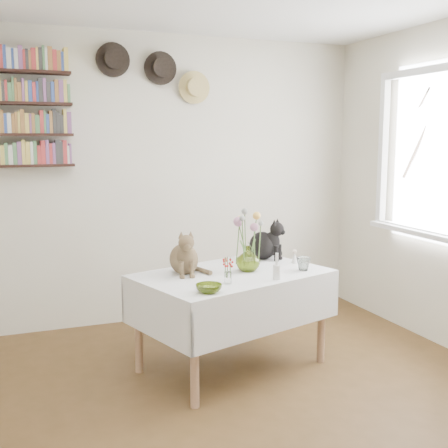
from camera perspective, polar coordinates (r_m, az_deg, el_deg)
name	(u,v)px	position (r m, az deg, el deg)	size (l,w,h in m)	color
room	(249,211)	(2.81, 2.54, 1.29)	(4.08, 4.58, 2.58)	brown
window	(445,167)	(4.56, 21.50, 5.38)	(0.12, 1.52, 1.32)	white
dining_table	(232,296)	(3.96, 0.83, -7.36)	(1.47, 1.17, 0.69)	white
tabby_cat	(184,251)	(3.86, -4.11, -2.74)	(0.21, 0.27, 0.32)	olive
black_cat	(263,238)	(4.34, 3.94, -1.44)	(0.22, 0.27, 0.32)	black
flower_vase	(248,258)	(3.95, 2.45, -3.52)	(0.17, 0.17, 0.18)	#95AD36
green_bowl	(209,288)	(3.42, -1.55, -6.55)	(0.16, 0.16, 0.05)	#95AD36
drinking_glass	(304,264)	(4.01, 8.08, -4.03)	(0.10, 0.10, 0.09)	white
candlestick	(277,271)	(3.73, 5.37, -4.74)	(0.05, 0.05, 0.18)	white
berry_jar	(228,271)	(3.60, 0.40, -4.77)	(0.05, 0.05, 0.19)	white
porcelain_figurine	(295,257)	(4.24, 7.18, -3.37)	(0.05, 0.05, 0.10)	white
flower_bouquet	(248,223)	(3.91, 2.43, 0.09)	(0.17, 0.13, 0.39)	#4C7233
bookshelf_unit	(5,108)	(4.71, -21.37, 10.92)	(1.00, 0.16, 0.91)	black
wall_hats	(157,72)	(4.92, -6.79, 15.10)	(0.98, 0.09, 0.48)	black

